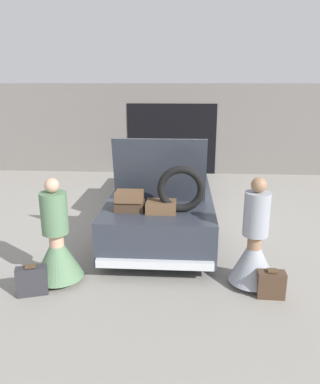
{
  "coord_description": "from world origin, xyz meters",
  "views": [
    {
      "loc": [
        0.4,
        -7.61,
        2.83
      ],
      "look_at": [
        0.0,
        -1.46,
        1.02
      ],
      "focal_mm": 35.0,
      "sensor_mm": 36.0,
      "label": 1
    }
  ],
  "objects_px": {
    "person_right": "(254,249)",
    "suitcase_beside_left_person": "(32,281)",
    "person_left": "(57,246)",
    "suitcase_beside_right_person": "(271,284)",
    "car": "(164,192)"
  },
  "relations": [
    {
      "from": "person_left",
      "to": "car",
      "type": "bearing_deg",
      "value": 151.73
    },
    {
      "from": "suitcase_beside_left_person",
      "to": "suitcase_beside_right_person",
      "type": "relative_size",
      "value": 1.08
    },
    {
      "from": "car",
      "to": "person_right",
      "type": "height_order",
      "value": "car"
    },
    {
      "from": "person_left",
      "to": "suitcase_beside_left_person",
      "type": "relative_size",
      "value": 3.56
    },
    {
      "from": "person_left",
      "to": "suitcase_beside_right_person",
      "type": "bearing_deg",
      "value": 84.3
    },
    {
      "from": "person_right",
      "to": "suitcase_beside_left_person",
      "type": "distance_m",
      "value": 3.12
    },
    {
      "from": "person_left",
      "to": "suitcase_beside_right_person",
      "type": "relative_size",
      "value": 3.84
    },
    {
      "from": "suitcase_beside_left_person",
      "to": "suitcase_beside_right_person",
      "type": "height_order",
      "value": "suitcase_beside_left_person"
    },
    {
      "from": "person_right",
      "to": "suitcase_beside_left_person",
      "type": "xyz_separation_m",
      "value": [
        -3.07,
        -0.45,
        -0.36
      ]
    },
    {
      "from": "person_right",
      "to": "suitcase_beside_right_person",
      "type": "xyz_separation_m",
      "value": [
        0.2,
        -0.3,
        -0.38
      ]
    },
    {
      "from": "suitcase_beside_right_person",
      "to": "person_right",
      "type": "bearing_deg",
      "value": 123.58
    },
    {
      "from": "suitcase_beside_right_person",
      "to": "person_left",
      "type": "bearing_deg",
      "value": 175.36
    },
    {
      "from": "person_left",
      "to": "suitcase_beside_left_person",
      "type": "distance_m",
      "value": 0.57
    },
    {
      "from": "car",
      "to": "person_left",
      "type": "relative_size",
      "value": 3.45
    },
    {
      "from": "person_right",
      "to": "suitcase_beside_left_person",
      "type": "height_order",
      "value": "person_right"
    }
  ]
}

